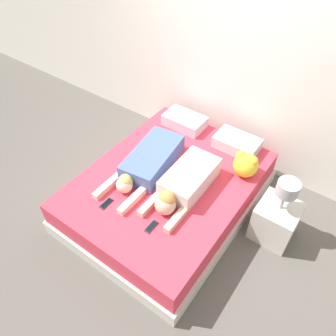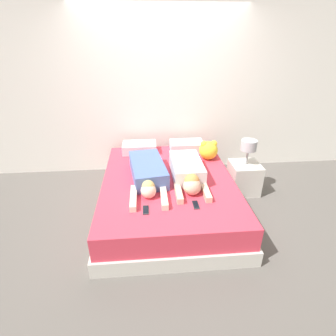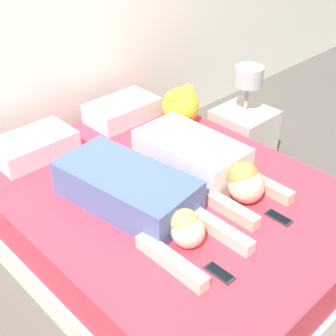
{
  "view_description": "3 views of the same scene",
  "coord_description": "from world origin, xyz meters",
  "px_view_note": "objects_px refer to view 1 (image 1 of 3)",
  "views": [
    {
      "loc": [
        1.43,
        -1.98,
        3.04
      ],
      "look_at": [
        0.0,
        0.0,
        0.61
      ],
      "focal_mm": 35.0,
      "sensor_mm": 36.0,
      "label": 1
    },
    {
      "loc": [
        -0.25,
        -2.91,
        2.13
      ],
      "look_at": [
        0.0,
        0.0,
        0.61
      ],
      "focal_mm": 28.0,
      "sensor_mm": 36.0,
      "label": 2
    },
    {
      "loc": [
        -1.55,
        -1.61,
        2.11
      ],
      "look_at": [
        0.0,
        0.0,
        0.61
      ],
      "focal_mm": 50.0,
      "sensor_mm": 36.0,
      "label": 3
    }
  ],
  "objects_px": {
    "cell_phone_left": "(106,203)",
    "plush_toy": "(246,164)",
    "pillow_head_left": "(185,121)",
    "nightstand": "(276,219)",
    "person_left": "(148,162)",
    "bed": "(168,192)",
    "person_right": "(184,184)",
    "pillow_head_right": "(237,143)",
    "cell_phone_right": "(152,227)"
  },
  "relations": [
    {
      "from": "cell_phone_left",
      "to": "plush_toy",
      "type": "bearing_deg",
      "value": 52.0
    },
    {
      "from": "pillow_head_left",
      "to": "nightstand",
      "type": "xyz_separation_m",
      "value": [
        1.52,
        -0.55,
        -0.26
      ]
    },
    {
      "from": "person_left",
      "to": "cell_phone_left",
      "type": "bearing_deg",
      "value": -93.2
    },
    {
      "from": "bed",
      "to": "nightstand",
      "type": "height_order",
      "value": "nightstand"
    },
    {
      "from": "person_right",
      "to": "plush_toy",
      "type": "bearing_deg",
      "value": 56.26
    },
    {
      "from": "pillow_head_right",
      "to": "cell_phone_right",
      "type": "bearing_deg",
      "value": -94.71
    },
    {
      "from": "bed",
      "to": "cell_phone_right",
      "type": "bearing_deg",
      "value": -67.9
    },
    {
      "from": "pillow_head_right",
      "to": "plush_toy",
      "type": "xyz_separation_m",
      "value": [
        0.27,
        -0.34,
        0.07
      ]
    },
    {
      "from": "cell_phone_right",
      "to": "person_right",
      "type": "bearing_deg",
      "value": 90.5
    },
    {
      "from": "person_right",
      "to": "pillow_head_right",
      "type": "bearing_deg",
      "value": 82.23
    },
    {
      "from": "cell_phone_right",
      "to": "nightstand",
      "type": "relative_size",
      "value": 0.19
    },
    {
      "from": "bed",
      "to": "plush_toy",
      "type": "relative_size",
      "value": 7.73
    },
    {
      "from": "person_left",
      "to": "nightstand",
      "type": "relative_size",
      "value": 1.44
    },
    {
      "from": "pillow_head_right",
      "to": "person_right",
      "type": "xyz_separation_m",
      "value": [
        -0.13,
        -0.93,
        0.04
      ]
    },
    {
      "from": "cell_phone_right",
      "to": "plush_toy",
      "type": "relative_size",
      "value": 0.55
    },
    {
      "from": "pillow_head_right",
      "to": "nightstand",
      "type": "xyz_separation_m",
      "value": [
        0.78,
        -0.55,
        -0.26
      ]
    },
    {
      "from": "pillow_head_left",
      "to": "person_left",
      "type": "relative_size",
      "value": 0.44
    },
    {
      "from": "cell_phone_left",
      "to": "plush_toy",
      "type": "xyz_separation_m",
      "value": [
        0.93,
        1.19,
        0.14
      ]
    },
    {
      "from": "bed",
      "to": "nightstand",
      "type": "distance_m",
      "value": 1.2
    },
    {
      "from": "bed",
      "to": "pillow_head_left",
      "type": "height_order",
      "value": "pillow_head_left"
    },
    {
      "from": "bed",
      "to": "pillow_head_left",
      "type": "relative_size",
      "value": 4.27
    },
    {
      "from": "person_left",
      "to": "pillow_head_left",
      "type": "bearing_deg",
      "value": 97.35
    },
    {
      "from": "person_right",
      "to": "pillow_head_left",
      "type": "bearing_deg",
      "value": 123.35
    },
    {
      "from": "pillow_head_right",
      "to": "person_left",
      "type": "relative_size",
      "value": 0.44
    },
    {
      "from": "pillow_head_left",
      "to": "bed",
      "type": "bearing_deg",
      "value": -67.07
    },
    {
      "from": "bed",
      "to": "cell_phone_left",
      "type": "relative_size",
      "value": 14.14
    },
    {
      "from": "nightstand",
      "to": "cell_phone_right",
      "type": "bearing_deg",
      "value": -133.73
    },
    {
      "from": "cell_phone_left",
      "to": "nightstand",
      "type": "bearing_deg",
      "value": 34.38
    },
    {
      "from": "cell_phone_right",
      "to": "nightstand",
      "type": "distance_m",
      "value": 1.32
    },
    {
      "from": "pillow_head_left",
      "to": "cell_phone_right",
      "type": "height_order",
      "value": "pillow_head_left"
    },
    {
      "from": "nightstand",
      "to": "plush_toy",
      "type": "bearing_deg",
      "value": 158.05
    },
    {
      "from": "bed",
      "to": "person_right",
      "type": "bearing_deg",
      "value": -13.07
    },
    {
      "from": "nightstand",
      "to": "pillow_head_right",
      "type": "bearing_deg",
      "value": 144.93
    },
    {
      "from": "cell_phone_left",
      "to": "plush_toy",
      "type": "distance_m",
      "value": 1.52
    },
    {
      "from": "cell_phone_right",
      "to": "cell_phone_left",
      "type": "bearing_deg",
      "value": -175.31
    },
    {
      "from": "person_left",
      "to": "person_right",
      "type": "distance_m",
      "value": 0.5
    },
    {
      "from": "person_left",
      "to": "plush_toy",
      "type": "height_order",
      "value": "plush_toy"
    },
    {
      "from": "person_right",
      "to": "cell_phone_left",
      "type": "relative_size",
      "value": 6.33
    },
    {
      "from": "bed",
      "to": "cell_phone_left",
      "type": "distance_m",
      "value": 0.76
    },
    {
      "from": "pillow_head_right",
      "to": "person_right",
      "type": "distance_m",
      "value": 0.94
    },
    {
      "from": "bed",
      "to": "pillow_head_right",
      "type": "height_order",
      "value": "pillow_head_right"
    },
    {
      "from": "pillow_head_right",
      "to": "person_left",
      "type": "distance_m",
      "value": 1.09
    },
    {
      "from": "cell_phone_left",
      "to": "person_right",
      "type": "bearing_deg",
      "value": 48.22
    },
    {
      "from": "pillow_head_right",
      "to": "nightstand",
      "type": "distance_m",
      "value": 0.99
    },
    {
      "from": "cell_phone_left",
      "to": "person_left",
      "type": "bearing_deg",
      "value": 86.8
    },
    {
      "from": "cell_phone_left",
      "to": "cell_phone_right",
      "type": "bearing_deg",
      "value": 4.69
    },
    {
      "from": "pillow_head_left",
      "to": "person_right",
      "type": "distance_m",
      "value": 1.12
    },
    {
      "from": "pillow_head_left",
      "to": "plush_toy",
      "type": "height_order",
      "value": "plush_toy"
    },
    {
      "from": "plush_toy",
      "to": "bed",
      "type": "bearing_deg",
      "value": -140.02
    },
    {
      "from": "pillow_head_left",
      "to": "person_right",
      "type": "height_order",
      "value": "person_right"
    }
  ]
}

